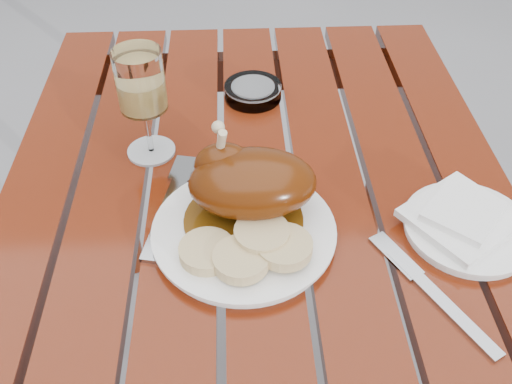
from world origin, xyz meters
TOP-DOWN VIEW (x-y plane):
  - table at (0.00, 0.00)m, footprint 0.80×1.20m
  - dinner_plate at (-0.02, -0.03)m, footprint 0.27×0.27m
  - roast_duck at (-0.02, 0.01)m, footprint 0.19×0.17m
  - bread_dumplings at (-0.02, -0.08)m, footprint 0.18×0.11m
  - wine_glass at (-0.17, 0.17)m, footprint 0.10×0.10m
  - side_plate at (0.30, -0.04)m, footprint 0.19×0.19m
  - napkin at (0.29, -0.03)m, footprint 0.19×0.19m
  - ashtray at (0.00, 0.32)m, footprint 0.13×0.13m
  - fork at (-0.14, 0.03)m, footprint 0.07×0.21m
  - knife at (0.22, -0.16)m, footprint 0.11×0.18m

SIDE VIEW (x-z plane):
  - table at x=0.00m, z-range 0.00..0.75m
  - knife at x=0.22m, z-range 0.75..0.76m
  - fork at x=-0.14m, z-range 0.75..0.76m
  - side_plate at x=0.30m, z-range 0.75..0.76m
  - dinner_plate at x=-0.02m, z-range 0.75..0.77m
  - ashtray at x=0.00m, z-range 0.75..0.78m
  - napkin at x=0.29m, z-range 0.76..0.78m
  - bread_dumplings at x=-0.02m, z-range 0.77..0.80m
  - roast_duck at x=-0.02m, z-range 0.75..0.88m
  - wine_glass at x=-0.17m, z-range 0.75..0.94m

